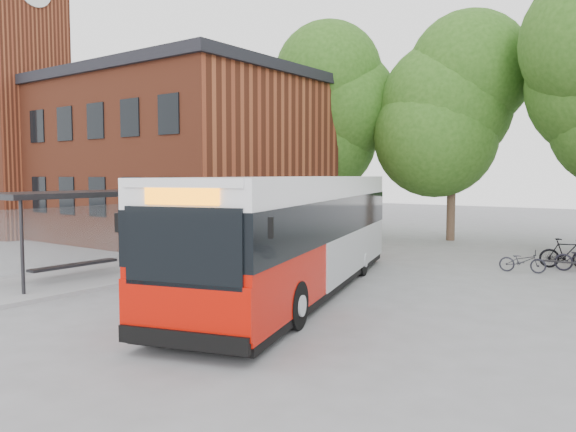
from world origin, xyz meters
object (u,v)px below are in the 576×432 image
Objects in this scene: bicycle_1 at (566,254)px; city_bus at (297,235)px; bicycle_0 at (522,261)px; bus_shelter at (79,236)px.

city_bus is at bearing 128.47° from bicycle_1.
bus_shelter is at bearing 121.07° from bicycle_0.
bicycle_1 is at bearing -41.82° from bicycle_0.
bicycle_1 is at bearing 44.73° from bus_shelter.
city_bus is (6.50, 2.76, 0.22)m from bus_shelter.
city_bus reaches higher than bicycle_0.
bicycle_1 is (1.06, 1.82, 0.14)m from bicycle_0.
bus_shelter is at bearing -173.89° from city_bus.
bicycle_0 is 0.84× the size of bicycle_1.
bicycle_1 is at bearing 41.95° from city_bus.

